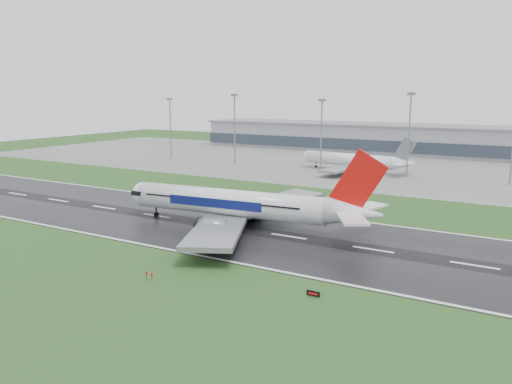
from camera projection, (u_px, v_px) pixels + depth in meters
The scene contains 11 objects.
ground at pixel (217, 226), 126.47m from camera, with size 520.00×520.00×0.00m, color #1F4519.
runway at pixel (217, 225), 126.46m from camera, with size 400.00×45.00×0.10m, color black.
apron at pixel (371, 166), 232.46m from camera, with size 400.00×130.00×0.08m, color slate.
terminal at pixel (405, 139), 281.91m from camera, with size 240.00×36.00×15.00m, color gray.
main_airliner at pixel (245, 188), 122.77m from camera, with size 66.94×63.76×19.76m, color silver, non-canonical shape.
parked_airliner at pixel (354, 153), 214.06m from camera, with size 52.10×48.50×15.27m, color white, non-canonical shape.
runway_sign at pixel (313, 294), 81.89m from camera, with size 2.30×0.26×1.04m, color black, non-canonical shape.
floodmast_0 at pixel (171, 130), 256.70m from camera, with size 0.64×0.64×29.46m, color gray.
floodmast_1 at pixel (235, 130), 237.32m from camera, with size 0.64×0.64×31.49m, color gray.
floodmast_2 at pixel (321, 136), 215.71m from camera, with size 0.64×0.64×29.37m, color gray.
floodmast_3 at pixel (409, 137), 197.16m from camera, with size 0.64×0.64×32.00m, color gray.
Camera 1 is at (70.10, -100.96, 32.48)m, focal length 35.32 mm.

